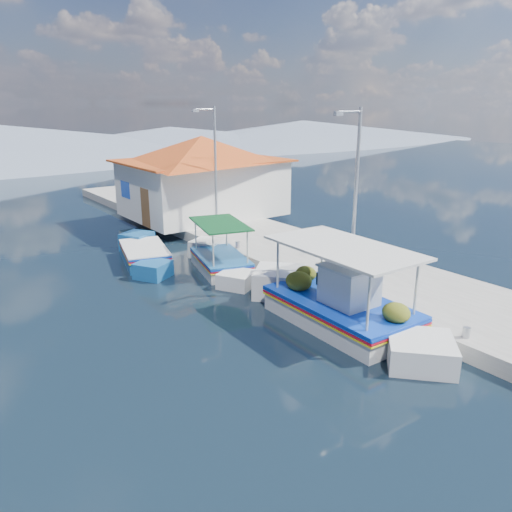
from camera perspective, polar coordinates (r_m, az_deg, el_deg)
ground at (r=14.18m, az=3.57°, el=-10.77°), size 160.00×160.00×0.00m
quay at (r=21.90m, az=5.42°, el=0.05°), size 5.00×44.00×0.50m
bollards at (r=19.93m, az=2.36°, el=-0.40°), size 0.20×17.20×0.30m
main_caique at (r=15.80m, az=9.37°, el=-5.79°), size 2.66×8.54×2.81m
caique_green_canopy at (r=20.66m, az=-4.19°, el=-0.72°), size 2.80×5.73×2.23m
caique_blue_hull at (r=22.20m, az=-12.70°, el=0.02°), size 2.74×5.70×1.05m
harbor_building at (r=28.70m, az=-6.12°, el=9.23°), size 10.49×10.49×4.40m
lamp_post_near at (r=17.35m, az=11.12°, el=7.56°), size 1.21×0.14×6.00m
lamp_post_far at (r=24.30m, az=-4.83°, el=10.43°), size 1.21×0.14×6.00m
mountain_ridge at (r=67.35m, az=-24.19°, el=11.64°), size 171.40×96.00×5.50m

